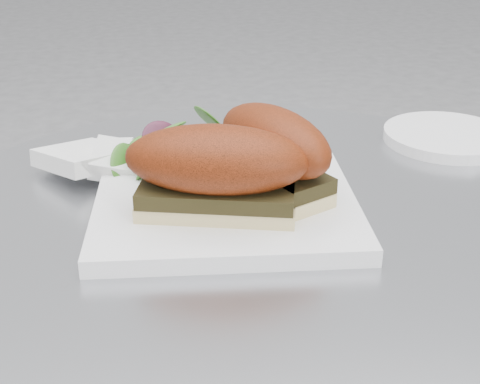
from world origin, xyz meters
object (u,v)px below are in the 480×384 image
at_px(plate, 225,198).
at_px(sandwich_left, 216,169).
at_px(saucer, 447,136).
at_px(sandwich_right, 274,149).

distance_m(plate, sandwich_left, 0.07).
bearing_deg(saucer, sandwich_left, -151.20).
relative_size(plate, sandwich_right, 1.55).
xyz_separation_m(sandwich_right, saucer, (0.24, 0.13, -0.05)).
bearing_deg(plate, sandwich_left, -107.46).
height_order(plate, sandwich_right, sandwich_right).
height_order(plate, saucer, plate).
distance_m(sandwich_right, saucer, 0.28).
bearing_deg(plate, saucer, 22.95).
distance_m(plate, sandwich_right, 0.07).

